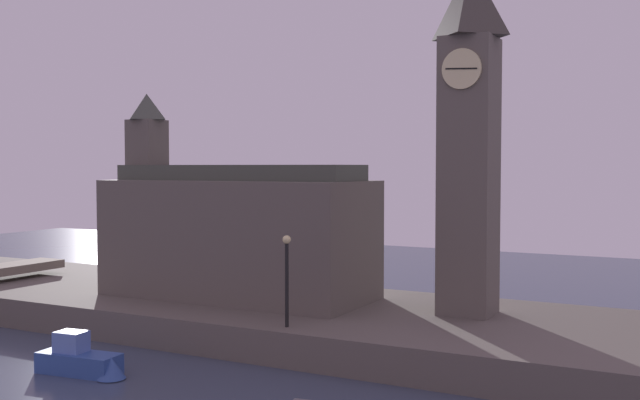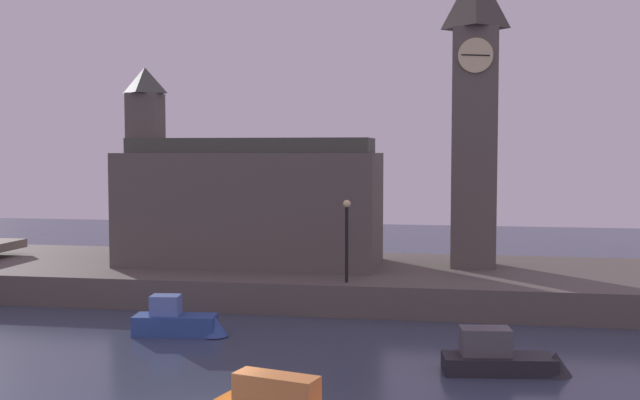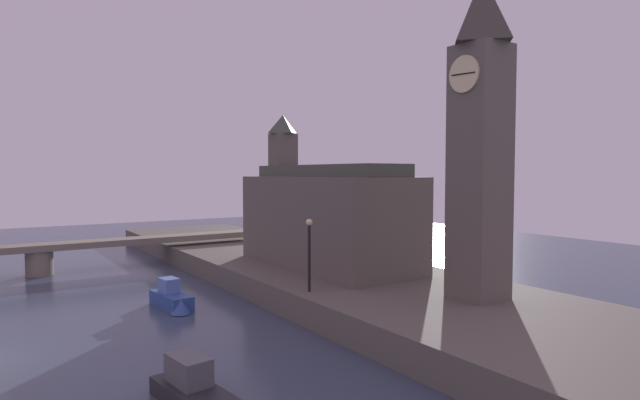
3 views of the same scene
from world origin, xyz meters
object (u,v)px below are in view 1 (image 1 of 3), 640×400
object	(u,v)px
parliament_hall	(233,231)
boat_tour_blue	(84,361)
streetlamp	(287,270)
clock_tower	(469,133)

from	to	relation	value
parliament_hall	boat_tour_blue	size ratio (longest dim) A/B	3.40
parliament_hall	streetlamp	bearing A→B (deg)	-39.49
parliament_hall	streetlamp	xyz separation A→B (m)	(6.33, -5.22, -0.97)
streetlamp	parliament_hall	bearing A→B (deg)	140.51
parliament_hall	boat_tour_blue	distance (m)	11.48
streetlamp	boat_tour_blue	xyz separation A→B (m)	(-6.19, -5.41, -3.37)
clock_tower	streetlamp	bearing A→B (deg)	-133.32
clock_tower	parliament_hall	xyz separation A→B (m)	(-12.27, -1.08, -4.89)
clock_tower	boat_tour_blue	distance (m)	19.21
parliament_hall	clock_tower	bearing A→B (deg)	5.03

